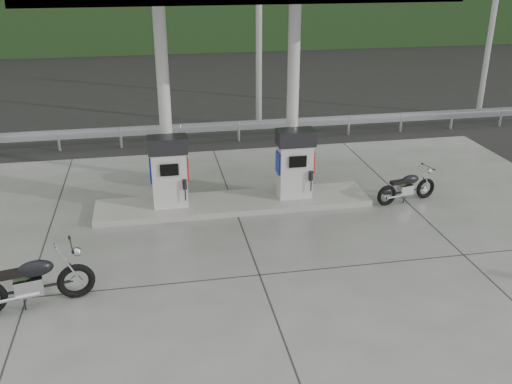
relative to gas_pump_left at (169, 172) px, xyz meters
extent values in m
plane|color=black|center=(1.60, -2.50, -1.07)|extent=(160.00, 160.00, 0.00)
cube|color=slate|center=(1.60, -2.50, -1.06)|extent=(18.00, 14.00, 0.02)
cube|color=#9B9990|center=(1.60, 0.00, -0.98)|extent=(7.00, 1.40, 0.15)
cylinder|color=silver|center=(0.00, 0.40, 1.60)|extent=(0.30, 0.30, 5.00)
cylinder|color=silver|center=(3.20, 0.40, 1.60)|extent=(0.30, 0.30, 5.00)
cube|color=black|center=(1.60, 9.00, -1.07)|extent=(60.00, 7.00, 0.01)
cylinder|color=gray|center=(3.60, 7.00, 2.93)|extent=(0.22, 0.22, 8.00)
cylinder|color=gray|center=(12.60, 7.00, 2.93)|extent=(0.22, 0.22, 8.00)
cube|color=black|center=(1.60, 27.50, 1.93)|extent=(80.00, 6.00, 6.00)
camera|label=1|loc=(-0.32, -13.31, 4.98)|focal=40.00mm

